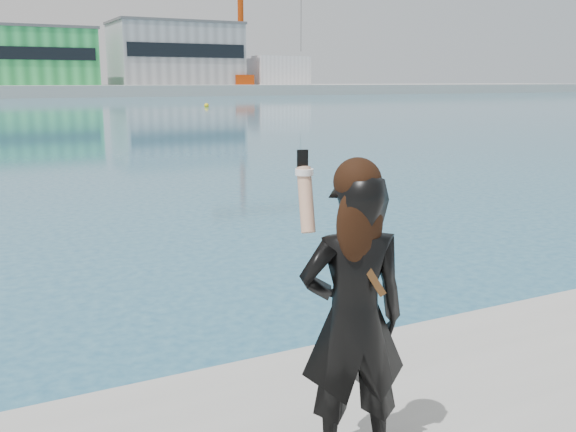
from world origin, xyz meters
The scene contains 7 objects.
warehouse_green centered at (8.00, 127.98, 7.26)m, with size 30.60×16.36×10.50m.
warehouse_grey_right centered at (40.00, 127.98, 8.26)m, with size 25.50×15.35×12.50m.
ancillary_shed centered at (62.00, 126.00, 5.00)m, with size 12.00×10.00×6.00m, color silver.
dock_crane centered at (53.20, 122.00, 15.07)m, with size 23.00×4.00×24.00m.
flagpole_right centered at (22.09, 121.00, 6.54)m, with size 1.28×0.16×8.00m.
buoy_near centered at (22.33, 63.10, 0.00)m, with size 0.50×0.50×0.50m, color yellow.
woman centered at (-0.45, -0.35, 1.60)m, with size 0.62×0.50×1.59m.
Camera 1 is at (-2.12, -2.86, 2.71)m, focal length 40.00 mm.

